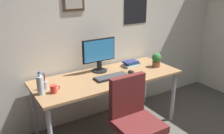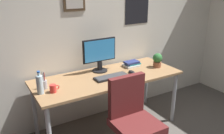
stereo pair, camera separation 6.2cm
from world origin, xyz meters
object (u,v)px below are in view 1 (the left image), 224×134
Objects in this scene: monitor at (99,54)px; book_stack_left at (131,64)px; coffee_mug_near at (54,89)px; office_chair at (134,116)px; water_bottle at (40,85)px; computer_mouse at (131,72)px; pen_cup at (44,85)px; keyboard at (111,77)px; potted_plant at (156,59)px.

monitor is 2.04× the size of book_stack_left.
office_chair is at bearing -38.73° from coffee_mug_near.
monitor is at bearing 17.92° from water_bottle.
computer_mouse is 1.10m from pen_cup.
pen_cup is 1.26m from book_stack_left.
pen_cup reaches higher than keyboard.
computer_mouse is (0.30, -0.01, 0.01)m from keyboard.
water_bottle is at bearing -170.89° from book_stack_left.
computer_mouse is 0.45m from potted_plant.
computer_mouse reaches higher than keyboard.
coffee_mug_near is at bearing 141.27° from office_chair.
pen_cup reaches higher than book_stack_left.
coffee_mug_near is 0.54× the size of pen_cup.
book_stack_left is at bearing 11.83° from coffee_mug_near.
monitor is 2.36× the size of potted_plant.
monitor is 0.82m from coffee_mug_near.
keyboard is 0.30m from computer_mouse.
keyboard is 0.74m from coffee_mug_near.
monitor is (0.06, 0.85, 0.47)m from office_chair.
book_stack_left is (0.53, 0.78, 0.26)m from office_chair.
office_chair is at bearing -94.27° from monitor.
potted_plant is at bearing 35.42° from office_chair.
coffee_mug_near reaches higher than book_stack_left.
keyboard is (0.01, -0.28, -0.23)m from monitor.
potted_plant reaches higher than keyboard.
monitor reaches higher than keyboard.
keyboard is 3.96× the size of coffee_mug_near.
monitor is 1.82× the size of water_bottle.
computer_mouse is at bearing -0.61° from water_bottle.
pen_cup is (-0.72, 0.67, 0.28)m from office_chair.
pen_cup reaches higher than computer_mouse.
book_stack_left is (1.25, 0.11, -0.02)m from pen_cup.
book_stack_left is (1.20, 0.25, -0.01)m from coffee_mug_near.
monitor is 0.83m from pen_cup.
potted_plant is at bearing -35.19° from book_stack_left.
water_bottle is (-0.79, 0.57, 0.34)m from office_chair.
keyboard is at bearing 82.53° from office_chair.
office_chair reaches higher than book_stack_left.
pen_cup reaches higher than potted_plant.
pen_cup is at bearing 172.18° from keyboard.
potted_plant reaches higher than computer_mouse.
keyboard is at bearing 178.86° from computer_mouse.
keyboard is (0.07, 0.57, 0.24)m from office_chair.
office_chair is 2.07× the size of monitor.
potted_plant is 1.54m from pen_cup.
potted_plant is (1.61, 0.01, -0.00)m from water_bottle.
water_bottle is (-0.86, 0.01, 0.09)m from keyboard.
coffee_mug_near is at bearing -17.12° from water_bottle.
book_stack_left is (1.32, 0.21, -0.07)m from water_bottle.
water_bottle reaches higher than office_chair.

